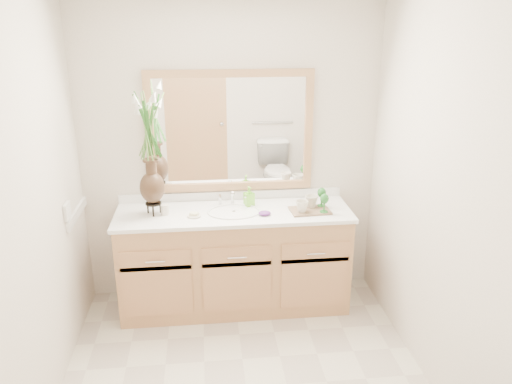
{
  "coord_description": "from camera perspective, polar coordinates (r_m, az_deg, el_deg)",
  "views": [
    {
      "loc": [
        -0.22,
        -2.61,
        2.27
      ],
      "look_at": [
        0.14,
        0.65,
        1.11
      ],
      "focal_mm": 35.0,
      "sensor_mm": 36.0,
      "label": 1
    }
  ],
  "objects": [
    {
      "name": "tray",
      "position": [
        3.92,
        6.17,
        -2.12
      ],
      "size": [
        0.32,
        0.22,
        0.02
      ],
      "primitive_type": "cube",
      "rotation": [
        0.0,
        0.0,
        0.07
      ],
      "color": "brown",
      "rests_on": "counter"
    },
    {
      "name": "sink",
      "position": [
        3.91,
        -2.53,
        -3.03
      ],
      "size": [
        0.38,
        0.34,
        0.23
      ],
      "color": "white",
      "rests_on": "counter"
    },
    {
      "name": "vanity",
      "position": [
        4.09,
        -2.47,
        -7.82
      ],
      "size": [
        1.8,
        0.55,
        0.8
      ],
      "color": "tan",
      "rests_on": "floor"
    },
    {
      "name": "mirror",
      "position": [
        3.99,
        -2.94,
        6.89
      ],
      "size": [
        1.32,
        0.04,
        0.97
      ],
      "color": "white",
      "rests_on": "wall_back"
    },
    {
      "name": "goblet_front",
      "position": [
        3.85,
        7.82,
        -0.89
      ],
      "size": [
        0.07,
        0.07,
        0.15
      ],
      "color": "#236925",
      "rests_on": "tray"
    },
    {
      "name": "wall_right",
      "position": [
        3.16,
        20.94,
        -1.7
      ],
      "size": [
        0.02,
        2.6,
        2.4
      ],
      "primitive_type": "cube",
      "color": "beige",
      "rests_on": "floor"
    },
    {
      "name": "switch_plate",
      "position": [
        3.74,
        -20.77,
        -2.06
      ],
      "size": [
        0.02,
        0.12,
        0.12
      ],
      "primitive_type": "cube",
      "color": "white",
      "rests_on": "wall_left"
    },
    {
      "name": "tumbler",
      "position": [
        3.89,
        -10.38,
        -2.0
      ],
      "size": [
        0.06,
        0.06,
        0.08
      ],
      "primitive_type": "cylinder",
      "color": "beige",
      "rests_on": "counter"
    },
    {
      "name": "soap_dish",
      "position": [
        3.82,
        -7.08,
        -2.66
      ],
      "size": [
        0.1,
        0.1,
        0.03
      ],
      "color": "beige",
      "rests_on": "counter"
    },
    {
      "name": "mug_left",
      "position": [
        3.85,
        5.27,
        -1.61
      ],
      "size": [
        0.13,
        0.12,
        0.1
      ],
      "primitive_type": "imported",
      "rotation": [
        0.0,
        0.0,
        -0.43
      ],
      "color": "beige",
      "rests_on": "tray"
    },
    {
      "name": "purple_dish",
      "position": [
        3.82,
        1.0,
        -2.43
      ],
      "size": [
        0.11,
        0.09,
        0.03
      ],
      "primitive_type": "ellipsoid",
      "rotation": [
        0.0,
        0.0,
        -0.16
      ],
      "color": "#5E2776",
      "rests_on": "counter"
    },
    {
      "name": "wall_front",
      "position": [
        1.71,
        2.74,
        -19.39
      ],
      "size": [
        2.4,
        0.02,
        2.4
      ],
      "primitive_type": "cube",
      "color": "beige",
      "rests_on": "floor"
    },
    {
      "name": "goblet_back",
      "position": [
        3.97,
        7.52,
        -0.2
      ],
      "size": [
        0.07,
        0.07,
        0.15
      ],
      "color": "#236925",
      "rests_on": "tray"
    },
    {
      "name": "wall_back",
      "position": [
        4.06,
        -2.9,
        4.14
      ],
      "size": [
        2.4,
        0.02,
        2.4
      ],
      "primitive_type": "cube",
      "color": "beige",
      "rests_on": "floor"
    },
    {
      "name": "mug_right",
      "position": [
        3.95,
        6.35,
        -1.02
      ],
      "size": [
        0.14,
        0.14,
        0.1
      ],
      "primitive_type": "imported",
      "rotation": [
        0.0,
        0.0,
        0.76
      ],
      "color": "beige",
      "rests_on": "tray"
    },
    {
      "name": "wall_left",
      "position": [
        2.99,
        -24.93,
        -3.46
      ],
      "size": [
        0.02,
        2.6,
        2.4
      ],
      "primitive_type": "cube",
      "color": "beige",
      "rests_on": "floor"
    },
    {
      "name": "flower_vase",
      "position": [
        3.75,
        -12.19,
        6.28
      ],
      "size": [
        0.22,
        0.22,
        0.91
      ],
      "rotation": [
        0.0,
        0.0,
        0.23
      ],
      "color": "black",
      "rests_on": "counter"
    },
    {
      "name": "counter",
      "position": [
        3.91,
        -2.56,
        -2.41
      ],
      "size": [
        1.84,
        0.57,
        0.03
      ],
      "primitive_type": "cube",
      "color": "white",
      "rests_on": "vanity"
    },
    {
      "name": "soap_bottle",
      "position": [
        4.0,
        -0.8,
        -0.58
      ],
      "size": [
        0.08,
        0.08,
        0.14
      ],
      "primitive_type": "imported",
      "rotation": [
        0.0,
        0.0,
        0.37
      ],
      "color": "#71D031",
      "rests_on": "counter"
    }
  ]
}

